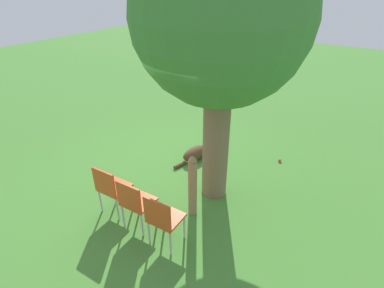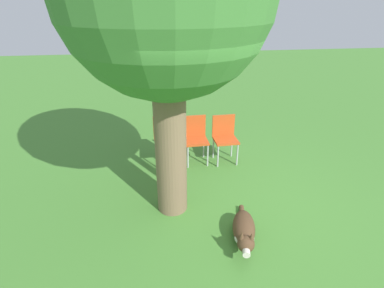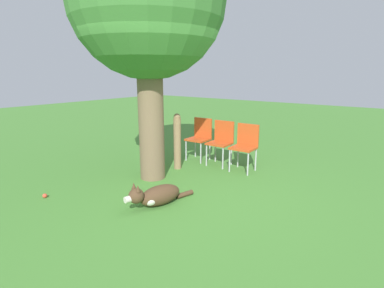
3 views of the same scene
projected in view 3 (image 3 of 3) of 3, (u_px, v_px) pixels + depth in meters
ground_plane at (189, 191)px, 4.86m from camera, size 30.00×30.00×0.00m
oak_tree at (147, 3)px, 4.77m from camera, size 2.53×2.53×4.27m
dog at (156, 196)px, 4.27m from camera, size 1.13×0.45×0.41m
fence_post at (177, 141)px, 5.85m from camera, size 0.14×0.14×1.10m
red_chair_0 at (245, 144)px, 5.75m from camera, size 0.44×0.46×0.90m
red_chair_1 at (221, 139)px, 6.12m from camera, size 0.44×0.46×0.90m
red_chair_2 at (200, 136)px, 6.49m from camera, size 0.44×0.46×0.90m
tennis_ball at (45, 196)px, 4.57m from camera, size 0.07×0.07×0.07m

